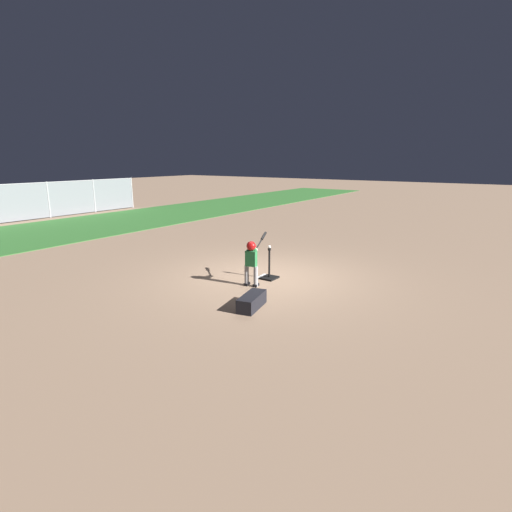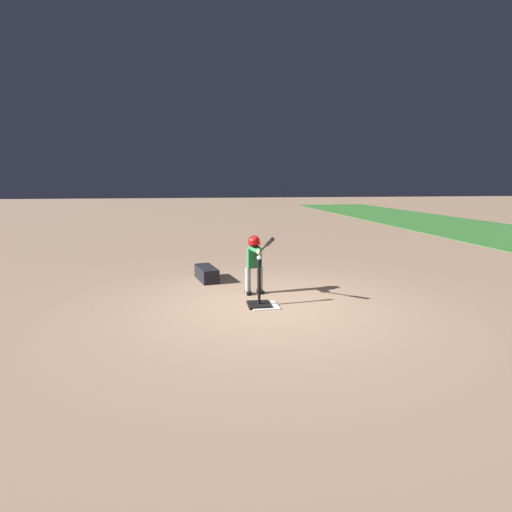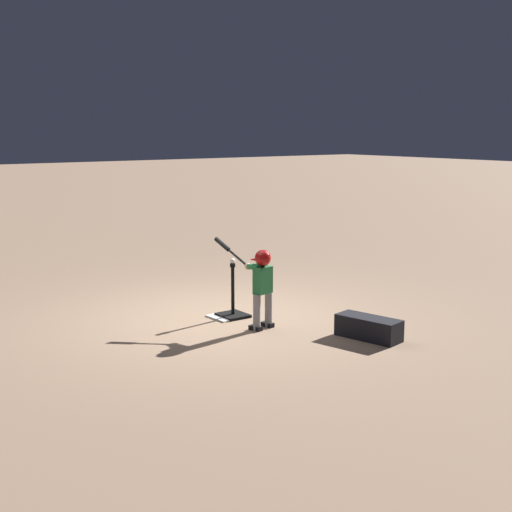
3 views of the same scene
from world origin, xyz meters
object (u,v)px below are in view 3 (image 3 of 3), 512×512
at_px(baseball, 233,261).
at_px(equipment_bag, 369,328).
at_px(batting_tee, 233,309).
at_px(batter_child, 261,279).

bearing_deg(baseball, equipment_bag, -157.30).
distance_m(batting_tee, equipment_bag, 2.05).
distance_m(batter_child, baseball, 0.71).
relative_size(batting_tee, baseball, 10.37).
relative_size(batting_tee, equipment_bag, 0.91).
distance_m(batter_child, equipment_bag, 1.54).
xyz_separation_m(batter_child, equipment_bag, (-1.19, -0.83, -0.54)).
xyz_separation_m(batting_tee, equipment_bag, (-1.89, -0.79, 0.02)).
xyz_separation_m(baseball, equipment_bag, (-1.89, -0.79, -0.66)).
relative_size(batting_tee, batter_child, 0.67).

